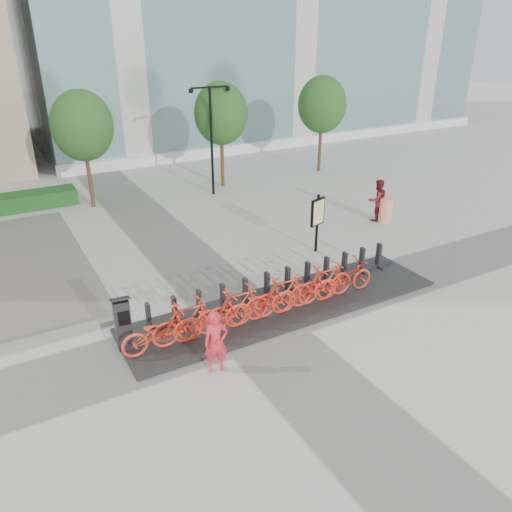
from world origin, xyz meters
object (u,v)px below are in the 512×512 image
pedestrian (377,200)px  map_sign (318,214)px  kiosk (123,323)px  worker_red (216,342)px  bike_0 (160,331)px  construction_barrel (385,210)px

pedestrian → map_sign: (-4.04, -1.35, 0.54)m
kiosk → worker_red: size_ratio=0.95×
bike_0 → pedestrian: (11.02, 4.46, 0.28)m
construction_barrel → map_sign: bearing=-166.7°
pedestrian → construction_barrel: (0.17, -0.35, -0.36)m
kiosk → pedestrian: (11.77, 3.96, 0.09)m
pedestrian → construction_barrel: bearing=120.4°
worker_red → construction_barrel: worker_red is taller
worker_red → bike_0: bearing=135.5°
worker_red → construction_barrel: bearing=39.9°
map_sign → kiosk: bearing=-180.0°
kiosk → worker_red: kiosk is taller
kiosk → bike_0: bearing=-27.4°
pedestrian → construction_barrel: pedestrian is taller
construction_barrel → map_sign: (-4.22, -1.00, 0.90)m
construction_barrel → map_sign: map_sign is taller
construction_barrel → map_sign: 4.43m
bike_0 → construction_barrel: 11.92m
bike_0 → kiosk: 0.93m
worker_red → map_sign: size_ratio=0.73×
pedestrian → map_sign: bearing=22.9°
worker_red → construction_barrel: 11.65m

